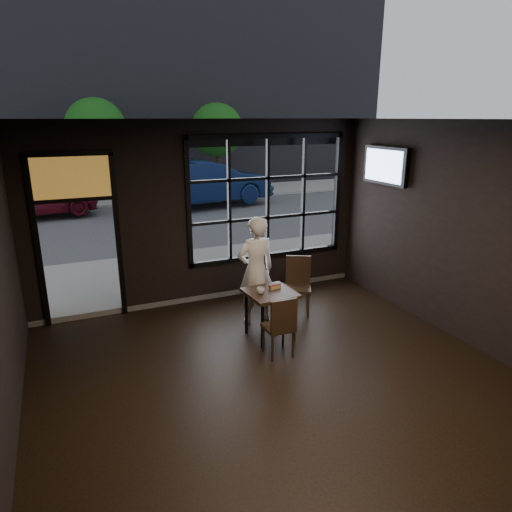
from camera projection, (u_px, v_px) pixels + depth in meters
name	position (u px, v px, depth m)	size (l,w,h in m)	color
floor	(300.00, 404.00, 5.36)	(6.00, 7.00, 0.02)	black
ceiling	(309.00, 119.00, 4.42)	(6.00, 7.00, 0.02)	black
wall_right	(502.00, 245.00, 6.04)	(0.04, 7.00, 3.20)	black
window_frame	(268.00, 198.00, 8.36)	(3.06, 0.12, 2.28)	black
stained_transom	(71.00, 177.00, 6.93)	(1.20, 0.06, 0.70)	orange
street_asphalt	(99.00, 175.00, 26.39)	(60.00, 41.00, 0.04)	#545456
building_across	(86.00, 30.00, 23.32)	(28.00, 12.00, 15.00)	#5B5956
cafe_table	(270.00, 314.00, 6.88)	(0.69, 0.69, 0.75)	black
chair_near	(278.00, 325.00, 6.35)	(0.39, 0.39, 0.89)	black
chair_window	(298.00, 286.00, 7.69)	(0.42, 0.42, 0.97)	black
man	(256.00, 271.00, 7.26)	(0.64, 0.42, 1.76)	white
hotdog	(275.00, 287.00, 6.88)	(0.20, 0.08, 0.06)	tan
cup	(260.00, 291.00, 6.67)	(0.12, 0.12, 0.10)	silver
tv	(386.00, 166.00, 7.87)	(0.12, 1.10, 0.64)	black
navy_car	(205.00, 183.00, 16.73)	(1.73, 4.97, 1.64)	#091638
maroon_car	(30.00, 195.00, 14.78)	(1.67, 4.15, 1.42)	#560C19
tree_left	(96.00, 129.00, 17.40)	(2.31, 2.31, 3.94)	#332114
tree_right	(217.00, 130.00, 19.29)	(2.23, 2.23, 3.81)	#332114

